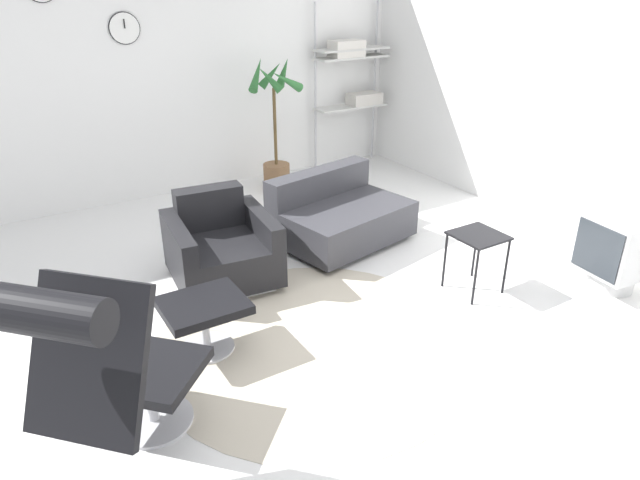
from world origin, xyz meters
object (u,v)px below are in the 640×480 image
object	(u,v)px
shelf_unit	(353,72)
couch_low	(339,217)
side_table	(478,242)
potted_plant	(275,138)
lounge_chair	(102,355)
armchair_red	(221,250)
crt_television	(617,250)
ottoman	(204,313)

from	to	relation	value
shelf_unit	couch_low	bearing A→B (deg)	-127.13
side_table	potted_plant	size ratio (longest dim) A/B	0.32
lounge_chair	armchair_red	xyz separation A→B (m)	(1.22, 1.56, -0.42)
armchair_red	shelf_unit	bearing A→B (deg)	-136.72
lounge_chair	crt_television	world-z (taller)	lounge_chair
armchair_red	couch_low	world-z (taller)	armchair_red
shelf_unit	armchair_red	bearing A→B (deg)	-142.78
potted_plant	crt_television	bearing A→B (deg)	-70.65
crt_television	potted_plant	distance (m)	3.67
ottoman	side_table	bearing A→B (deg)	-9.60
potted_plant	couch_low	bearing A→B (deg)	-95.88
ottoman	side_table	world-z (taller)	side_table
armchair_red	couch_low	bearing A→B (deg)	-167.72
couch_low	side_table	distance (m)	1.41
ottoman	shelf_unit	xyz separation A→B (m)	(3.14, 2.87, 0.91)
shelf_unit	potted_plant	bearing A→B (deg)	-165.65
side_table	shelf_unit	world-z (taller)	shelf_unit
crt_television	lounge_chair	bearing A→B (deg)	93.24
ottoman	side_table	size ratio (longest dim) A/B	1.11
lounge_chair	armchair_red	distance (m)	2.02
ottoman	armchair_red	size ratio (longest dim) A/B	0.60
lounge_chair	ottoman	xyz separation A→B (m)	(0.74, 0.71, -0.40)
side_table	crt_television	world-z (taller)	crt_television
couch_low	potted_plant	world-z (taller)	potted_plant
side_table	armchair_red	bearing A→B (deg)	143.80
shelf_unit	lounge_chair	bearing A→B (deg)	-137.29
ottoman	couch_low	distance (m)	1.97
crt_television	potted_plant	world-z (taller)	potted_plant
lounge_chair	couch_low	xyz separation A→B (m)	(2.45, 1.69, -0.45)
ottoman	couch_low	xyz separation A→B (m)	(1.70, 0.98, -0.05)
armchair_red	couch_low	xyz separation A→B (m)	(1.23, 0.13, -0.03)
ottoman	potted_plant	distance (m)	3.17
lounge_chair	crt_television	xyz separation A→B (m)	(3.82, -0.20, -0.35)
lounge_chair	couch_low	world-z (taller)	lounge_chair
couch_low	potted_plant	distance (m)	1.62
crt_television	couch_low	bearing A→B (deg)	42.24
lounge_chair	potted_plant	distance (m)	4.17
crt_television	shelf_unit	world-z (taller)	shelf_unit
armchair_red	shelf_unit	world-z (taller)	shelf_unit
ottoman	shelf_unit	bearing A→B (deg)	42.45
side_table	shelf_unit	bearing A→B (deg)	72.38
lounge_chair	ottoman	world-z (taller)	lounge_chair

